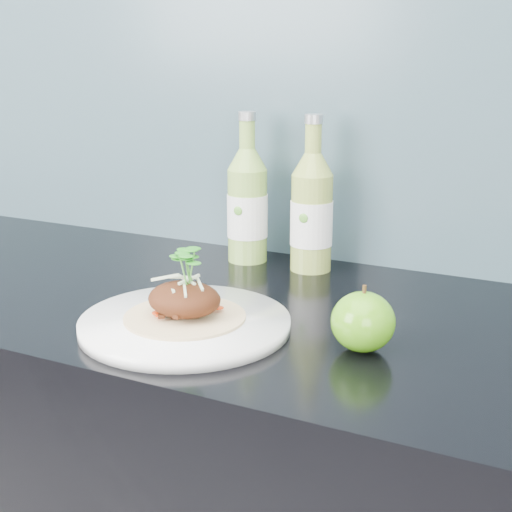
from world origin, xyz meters
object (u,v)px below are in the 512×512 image
(cider_bottle_left, at_px, (247,206))
(cider_bottle_right, at_px, (312,213))
(dinner_plate, at_px, (185,323))
(green_apple, at_px, (363,322))

(cider_bottle_left, xyz_separation_m, cider_bottle_right, (0.13, -0.00, 0.00))
(dinner_plate, relative_size, green_apple, 3.74)
(dinner_plate, xyz_separation_m, green_apple, (0.24, 0.04, 0.03))
(cider_bottle_left, bearing_deg, cider_bottle_right, 15.58)
(cider_bottle_right, bearing_deg, green_apple, -32.60)
(cider_bottle_left, height_order, cider_bottle_right, same)
(dinner_plate, xyz_separation_m, cider_bottle_left, (-0.08, 0.34, 0.09))
(green_apple, distance_m, cider_bottle_left, 0.44)
(green_apple, xyz_separation_m, cider_bottle_left, (-0.32, 0.30, 0.06))
(dinner_plate, distance_m, cider_bottle_left, 0.36)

